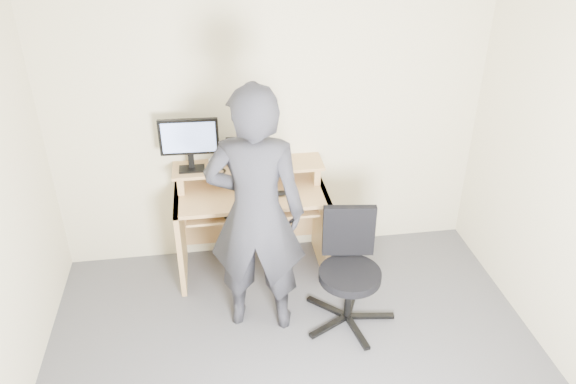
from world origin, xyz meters
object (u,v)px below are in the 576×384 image
object	(u,v)px
desk	(251,208)
monitor	(189,140)
person	(256,214)
office_chair	(349,265)

from	to	relation	value
desk	monitor	distance (m)	0.76
monitor	person	bearing A→B (deg)	-58.36
desk	office_chair	world-z (taller)	desk
office_chair	monitor	bearing A→B (deg)	151.11
monitor	desk	bearing A→B (deg)	-3.79
office_chair	person	xyz separation A→B (m)	(-0.66, 0.05, 0.46)
person	office_chair	bearing A→B (deg)	-172.63
desk	person	world-z (taller)	person
office_chair	person	bearing A→B (deg)	-176.68
desk	office_chair	size ratio (longest dim) A/B	1.40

